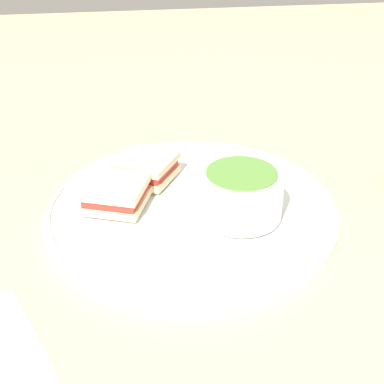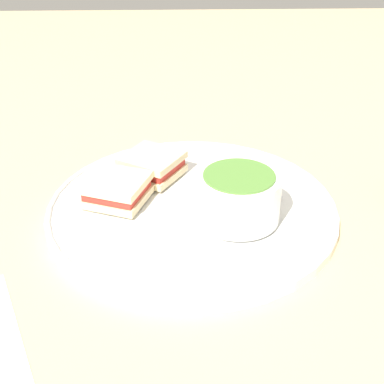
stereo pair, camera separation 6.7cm
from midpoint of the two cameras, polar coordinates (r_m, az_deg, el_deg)
ground_plane at (r=0.68m, az=-2.79°, el=-2.42°), size 2.40×2.40×0.00m
plate at (r=0.68m, az=-2.81°, el=-1.80°), size 0.37×0.37×0.02m
soup_bowl at (r=0.64m, az=2.25°, el=-0.26°), size 0.10×0.10×0.06m
spoon at (r=0.75m, az=2.22°, el=2.46°), size 0.07×0.10×0.01m
sandwich_half_near at (r=0.73m, az=-7.54°, el=2.56°), size 0.10×0.10×0.03m
sandwich_half_far at (r=0.68m, az=-10.94°, el=-0.28°), size 0.09×0.09×0.03m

